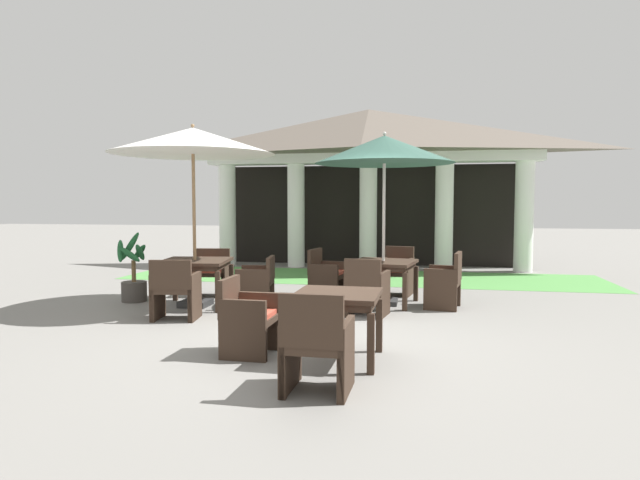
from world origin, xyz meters
name	(u,v)px	position (x,y,z in m)	size (l,w,h in m)	color
ground_plane	(310,338)	(0.00, 0.00, 0.00)	(60.00, 60.00, 0.00)	gray
background_pavilion	(369,150)	(0.00, 7.22, 2.97)	(8.62, 2.48, 3.95)	white
lawn_strip	(360,277)	(0.00, 5.47, 0.00)	(10.42, 2.58, 0.01)	#519347
patio_table_near_foreground	(383,266)	(0.73, 2.40, 0.62)	(1.13, 1.13, 0.71)	#38281E
patio_umbrella_near_foreground	(384,151)	(0.73, 2.40, 2.49)	(2.25, 2.25, 2.80)	#2D2D2D
patio_chair_near_foreground_north	(397,273)	(0.90, 3.38, 0.40)	(0.64, 0.67, 0.85)	#38281E
patio_chair_near_foreground_south	(367,288)	(0.56, 1.42, 0.41)	(0.64, 0.66, 0.86)	#38281E
patio_chair_near_foreground_east	(445,282)	(1.71, 2.23, 0.41)	(0.60, 0.65, 0.89)	#38281E
patio_chair_near_foreground_west	(326,276)	(-0.25, 2.57, 0.41)	(0.62, 0.66, 0.87)	#38281E
patio_table_mid_left	(337,302)	(0.48, -0.87, 0.62)	(0.89, 0.89, 0.72)	#38281E
patio_chair_mid_left_south	(317,346)	(0.46, -1.87, 0.41)	(0.58, 0.60, 0.91)	#38281E
patio_chair_mid_left_west	(247,319)	(-0.52, -0.85, 0.39)	(0.54, 0.56, 0.84)	#38281E
patio_table_mid_right	(195,266)	(-2.22, 1.64, 0.65)	(1.17, 1.17, 0.75)	#38281E
patio_umbrella_mid_right	(193,142)	(-2.22, 1.64, 2.61)	(2.59, 2.59, 2.89)	#2D2D2D
patio_chair_mid_right_south	(175,290)	(-2.08, 0.64, 0.42)	(0.67, 0.59, 0.87)	#38281E
patio_chair_mid_right_north	(211,273)	(-2.36, 2.63, 0.39)	(0.69, 0.58, 0.83)	#38281E
patio_chair_mid_right_east	(257,283)	(-1.22, 1.78, 0.39)	(0.62, 0.67, 0.80)	#38281E
potted_palm_left_edge	(133,280)	(-3.41, 1.84, 0.36)	(0.56, 0.60, 1.18)	#47423D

